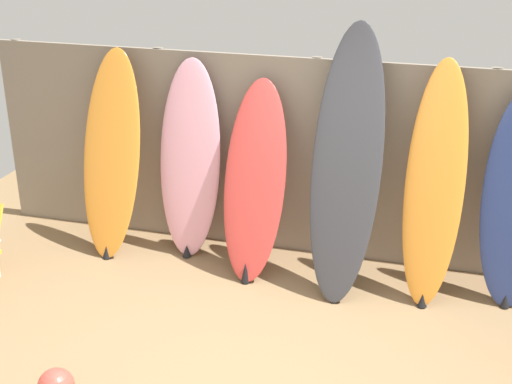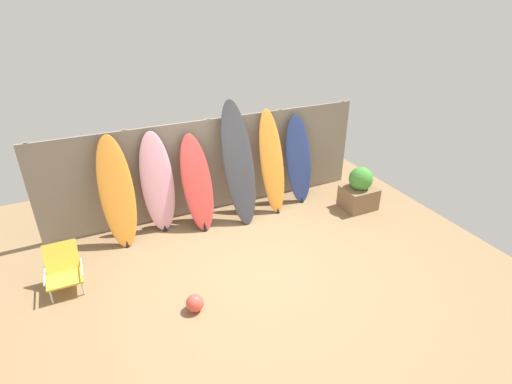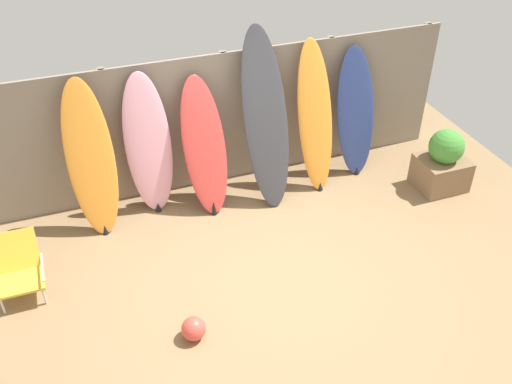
# 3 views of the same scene
# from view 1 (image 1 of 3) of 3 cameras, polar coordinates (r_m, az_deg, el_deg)

# --- Properties ---
(ground) EXTENTS (7.68, 7.68, 0.00)m
(ground) POSITION_cam_1_polar(r_m,az_deg,el_deg) (5.01, -0.51, -14.91)
(ground) COLOR #8E704C
(fence_back) EXTENTS (6.08, 0.11, 1.80)m
(fence_back) POSITION_cam_1_polar(r_m,az_deg,el_deg) (6.30, 4.60, 2.61)
(fence_back) COLOR gray
(fence_back) RESTS_ON ground
(surfboard_orange_0) EXTENTS (0.55, 0.58, 1.83)m
(surfboard_orange_0) POSITION_cam_1_polar(r_m,az_deg,el_deg) (6.48, -11.49, 2.85)
(surfboard_orange_0) COLOR orange
(surfboard_orange_0) RESTS_ON ground
(surfboard_pink_1) EXTENTS (0.57, 0.41, 1.78)m
(surfboard_pink_1) POSITION_cam_1_polar(r_m,az_deg,el_deg) (6.34, -5.30, 2.54)
(surfboard_pink_1) COLOR pink
(surfboard_pink_1) RESTS_ON ground
(surfboard_red_2) EXTENTS (0.55, 0.71, 1.65)m
(surfboard_red_2) POSITION_cam_1_polar(r_m,az_deg,el_deg) (6.02, -0.10, 0.80)
(surfboard_red_2) COLOR #D13D38
(surfboard_red_2) RESTS_ON ground
(surfboard_charcoal_3) EXTENTS (0.56, 0.83, 2.15)m
(surfboard_charcoal_3) POSITION_cam_1_polar(r_m,az_deg,el_deg) (5.74, 7.27, 2.20)
(surfboard_charcoal_3) COLOR #38383D
(surfboard_charcoal_3) RESTS_ON ground
(surfboard_orange_4) EXTENTS (0.47, 0.68, 1.91)m
(surfboard_orange_4) POSITION_cam_1_polar(r_m,az_deg,el_deg) (5.78, 14.11, 0.56)
(surfboard_orange_4) COLOR orange
(surfboard_orange_4) RESTS_ON ground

